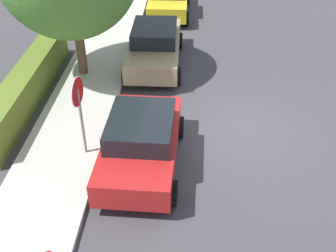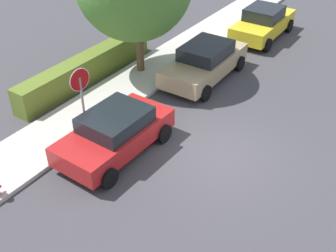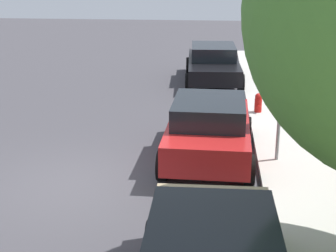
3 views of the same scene
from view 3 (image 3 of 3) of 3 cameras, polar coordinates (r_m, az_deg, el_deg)
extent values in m
plane|color=#423F44|center=(11.10, -9.93, -6.35)|extent=(60.00, 60.00, 0.00)
cube|color=beige|center=(10.91, 16.35, -6.88)|extent=(32.00, 2.25, 0.14)
cylinder|color=gray|center=(11.80, 12.21, 0.52)|extent=(0.08, 0.08, 2.12)
cylinder|color=white|center=(11.55, 12.53, 5.18)|extent=(0.79, 0.11, 0.79)
cylinder|color=red|center=(11.55, 12.53, 5.18)|extent=(0.74, 0.11, 0.74)
cube|color=red|center=(12.11, 4.54, -0.79)|extent=(4.03, 1.95, 0.65)
cube|color=black|center=(11.86, 4.59, 1.72)|extent=(2.09, 1.68, 0.50)
cylinder|color=black|center=(10.96, 9.03, -4.79)|extent=(0.65, 0.24, 0.64)
cylinder|color=black|center=(11.03, -0.64, -4.39)|extent=(0.65, 0.24, 0.64)
cylinder|color=black|center=(13.50, 8.70, -0.32)|extent=(0.65, 0.24, 0.64)
cylinder|color=black|center=(13.55, 0.87, -0.03)|extent=(0.65, 0.24, 0.64)
cube|color=black|center=(6.39, 4.98, -13.07)|extent=(2.16, 1.62, 0.53)
cylinder|color=black|center=(8.30, 11.26, -12.90)|extent=(0.64, 0.23, 0.64)
cylinder|color=black|center=(8.28, -1.65, -12.60)|extent=(0.64, 0.23, 0.64)
cube|color=black|center=(19.86, 5.02, 6.57)|extent=(4.63, 2.09, 0.56)
cube|color=black|center=(19.95, 5.04, 8.20)|extent=(2.21, 1.75, 0.52)
cylinder|color=black|center=(18.47, 8.08, 4.75)|extent=(0.65, 0.25, 0.64)
cylinder|color=black|center=(18.39, 2.26, 4.85)|extent=(0.65, 0.25, 0.64)
cylinder|color=black|center=(21.48, 7.35, 6.66)|extent=(0.65, 0.25, 0.64)
cylinder|color=black|center=(21.41, 2.33, 6.76)|extent=(0.65, 0.25, 0.64)
cylinder|color=red|center=(15.65, 9.94, 2.04)|extent=(0.22, 0.22, 0.55)
sphere|color=red|center=(15.57, 10.01, 3.22)|extent=(0.21, 0.21, 0.21)
cylinder|color=red|center=(15.50, 9.99, 2.08)|extent=(0.08, 0.09, 0.09)
camera|label=1|loc=(20.30, 1.81, 26.10)|focal=45.00mm
camera|label=2|loc=(21.22, -17.69, 28.16)|focal=45.00mm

